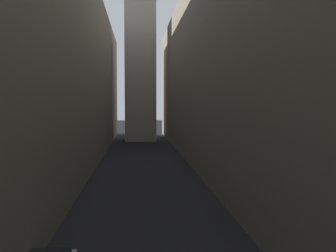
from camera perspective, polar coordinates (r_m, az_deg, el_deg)
ground_plane at (r=41.07m, az=-3.44°, el=-7.15°), size 264.00×264.00×0.00m
building_block_left at (r=44.17m, az=-20.48°, el=7.80°), size 14.50×108.00×22.15m
building_block_right at (r=44.14m, az=10.87°, el=8.43°), size 10.76×108.00×22.86m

